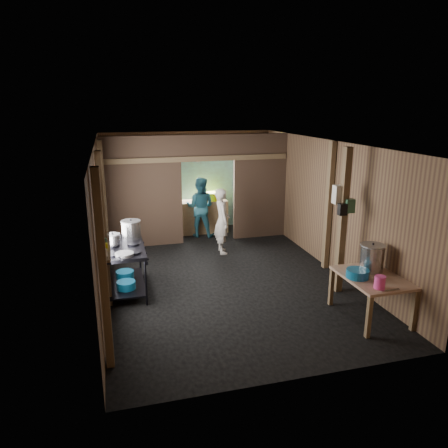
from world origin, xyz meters
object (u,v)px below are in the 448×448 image
object	(u,v)px
prep_table	(370,297)
pink_bucket	(380,282)
gas_range	(125,269)
stock_pot	(372,258)
cook	(222,221)
stove_pot_large	(131,230)
yellow_tub	(213,196)

from	to	relation	value
prep_table	pink_bucket	size ratio (longest dim) A/B	6.14
pink_bucket	gas_range	bearing A→B (deg)	145.65
stock_pot	pink_bucket	distance (m)	0.71
prep_table	cook	xyz separation A→B (m)	(-1.48, 3.58, 0.40)
pink_bucket	stove_pot_large	bearing A→B (deg)	139.99
cook	stove_pot_large	bearing A→B (deg)	121.88
yellow_tub	stove_pot_large	bearing A→B (deg)	-128.34
yellow_tub	pink_bucket	bearing A→B (deg)	-78.91
gas_range	stove_pot_large	bearing A→B (deg)	67.44
gas_range	stock_pot	world-z (taller)	stock_pot
stove_pot_large	pink_bucket	size ratio (longest dim) A/B	1.90
stock_pot	prep_table	bearing A→B (deg)	-117.19
stock_pot	cook	distance (m)	3.72
stove_pot_large	cook	size ratio (longest dim) A/B	0.24
prep_table	stock_pot	bearing A→B (deg)	62.81
stock_pot	pink_bucket	size ratio (longest dim) A/B	2.40
stove_pot_large	pink_bucket	distance (m)	4.41
cook	gas_range	bearing A→B (deg)	127.61
stock_pot	cook	xyz separation A→B (m)	(-1.60, 3.35, -0.16)
pink_bucket	cook	distance (m)	4.20
stock_pot	yellow_tub	size ratio (longest dim) A/B	1.21
gas_range	prep_table	world-z (taller)	gas_range
pink_bucket	cook	world-z (taller)	cook
gas_range	yellow_tub	distance (m)	4.10
stove_pot_large	stock_pot	xyz separation A→B (m)	(3.66, -2.19, -0.13)
stock_pot	pink_bucket	bearing A→B (deg)	-113.84
gas_range	cook	size ratio (longest dim) A/B	0.98
prep_table	cook	distance (m)	3.89
prep_table	stock_pot	size ratio (longest dim) A/B	2.56
yellow_tub	prep_table	bearing A→B (deg)	-76.33
gas_range	yellow_tub	bearing A→B (deg)	53.36
gas_range	yellow_tub	world-z (taller)	yellow_tub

